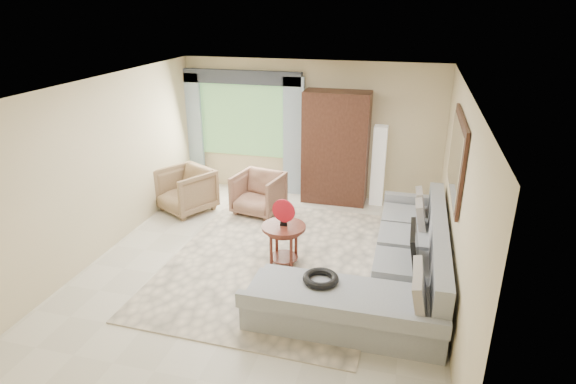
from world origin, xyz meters
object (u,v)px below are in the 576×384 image
(tv_screen, at_px, (415,246))
(armoire, at_px, (336,148))
(armchair_left, at_px, (186,190))
(armchair_right, at_px, (258,193))
(sectional_sofa, at_px, (391,271))
(floor_lamp, at_px, (378,166))
(coffee_table, at_px, (284,244))
(potted_plant, at_px, (192,175))

(tv_screen, bearing_deg, armoire, 116.91)
(armchair_left, distance_m, armchair_right, 1.33)
(sectional_sofa, distance_m, floor_lamp, 3.03)
(tv_screen, relative_size, armoire, 0.35)
(armchair_left, xyz_separation_m, armchair_right, (1.30, 0.25, -0.03))
(armchair_right, bearing_deg, floor_lamp, 36.13)
(coffee_table, bearing_deg, sectional_sofa, -10.51)
(sectional_sofa, height_order, armchair_left, sectional_sofa)
(sectional_sofa, bearing_deg, floor_lamp, 98.33)
(sectional_sofa, distance_m, armchair_left, 4.15)
(floor_lamp, bearing_deg, potted_plant, -177.15)
(sectional_sofa, xyz_separation_m, armchair_right, (-2.46, 1.98, 0.09))
(tv_screen, relative_size, armchair_left, 0.85)
(armchair_right, height_order, floor_lamp, floor_lamp)
(armoire, bearing_deg, potted_plant, -177.55)
(armchair_left, bearing_deg, sectional_sofa, 4.31)
(coffee_table, height_order, armchair_right, armchair_right)
(armchair_left, xyz_separation_m, armoire, (2.53, 1.16, 0.65))
(floor_lamp, bearing_deg, armoire, -175.71)
(potted_plant, distance_m, floor_lamp, 3.73)
(sectional_sofa, bearing_deg, armchair_right, 141.16)
(armchair_right, bearing_deg, armoire, 47.14)
(armchair_left, bearing_deg, tv_screen, 5.08)
(tv_screen, distance_m, floor_lamp, 3.10)
(armchair_left, distance_m, floor_lamp, 3.57)
(tv_screen, bearing_deg, armchair_right, 143.21)
(armchair_right, relative_size, armoire, 0.39)
(tv_screen, xyz_separation_m, armoire, (-1.50, 2.96, 0.33))
(armchair_right, xyz_separation_m, potted_plant, (-1.67, 0.79, -0.07))
(sectional_sofa, xyz_separation_m, floor_lamp, (-0.43, 2.96, 0.47))
(armchair_left, relative_size, armchair_right, 1.08)
(potted_plant, bearing_deg, coffee_table, -43.78)
(armchair_left, bearing_deg, potted_plant, 138.33)
(armchair_left, bearing_deg, armoire, 53.72)
(tv_screen, height_order, armchair_left, tv_screen)
(armoire, bearing_deg, tv_screen, -63.09)
(armchair_right, height_order, armoire, armoire)
(coffee_table, xyz_separation_m, floor_lamp, (1.10, 2.67, 0.42))
(armchair_right, bearing_deg, tv_screen, -26.33)
(sectional_sofa, relative_size, potted_plant, 5.80)
(coffee_table, bearing_deg, armoire, 83.45)
(coffee_table, bearing_deg, tv_screen, -10.77)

